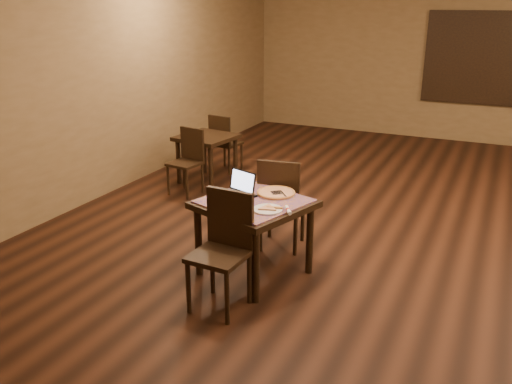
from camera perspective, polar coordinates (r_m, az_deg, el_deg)
The scene contains 17 objects.
ground at distance 6.37m, azimuth 15.07°, elevation -4.66°, with size 10.00×10.00×0.00m, color black.
wall_back at distance 10.86m, azimuth 20.94°, elevation 12.83°, with size 8.00×0.02×3.00m, color olive.
wall_left at distance 7.64m, azimuth -15.22°, elevation 11.08°, with size 0.02×10.00×3.00m, color olive.
mural at distance 10.78m, azimuth 23.65°, elevation 12.72°, with size 2.34×0.05×1.64m.
tiled_table at distance 5.12m, azimuth -0.19°, elevation -1.97°, with size 1.16×1.16×0.76m.
chair_main_near at distance 4.65m, azimuth -3.39°, elevation -5.39°, with size 0.46×0.46×1.03m.
chair_main_far at distance 5.67m, azimuth 2.60°, elevation -0.76°, with size 0.50×0.50×1.01m.
laptop at distance 5.23m, azimuth -1.70°, elevation 0.38°, with size 0.37×0.34×0.22m.
plate at distance 4.84m, azimuth 1.24°, elevation -1.86°, with size 0.27×0.27×0.01m, color white.
pizza_slice at distance 4.83m, azimuth 1.24°, elevation -1.70°, with size 0.19×0.19×0.02m, color beige, non-canonical shape.
pizza_pan at distance 5.24m, azimuth 2.12°, elevation -0.21°, with size 0.38×0.38×0.01m, color silver.
pizza_whole at distance 5.23m, azimuth 2.12°, elevation -0.06°, with size 0.37×0.37×0.03m.
spatula at distance 5.21m, azimuth 2.24°, elevation -0.07°, with size 0.11×0.27×0.01m, color silver.
napkin_roll at distance 4.81m, azimuth 3.40°, elevation -1.92°, with size 0.12×0.16×0.04m.
other_table_b at distance 7.90m, azimuth -5.21°, elevation 5.11°, with size 0.84×0.84×0.69m.
other_table_b_chair_near at distance 7.48m, azimuth -7.14°, elevation 3.66°, with size 0.44×0.44×0.90m.
other_table_b_chair_far at distance 8.36m, azimuth -3.45°, elevation 5.47°, with size 0.44×0.44×0.90m.
Camera 1 is at (0.90, -5.77, 2.54)m, focal length 38.00 mm.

